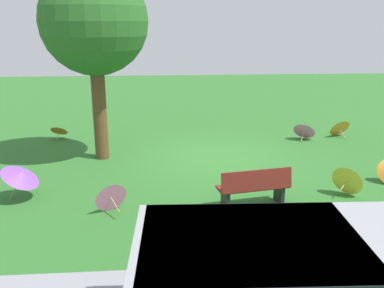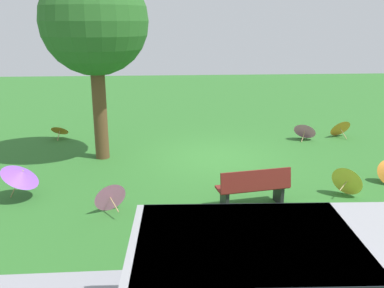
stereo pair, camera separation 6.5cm
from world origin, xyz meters
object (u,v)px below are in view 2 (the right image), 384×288
at_px(parasol_pink_0, 305,130).
at_px(parasol_pink_1, 109,196).
at_px(parasol_orange_1, 60,129).
at_px(van_dark, 308,283).
at_px(parasol_yellow_0, 348,180).
at_px(parasol_orange_2, 339,127).
at_px(shade_tree, 94,23).
at_px(park_bench, 254,187).
at_px(parasol_purple_0, 21,174).

xyz_separation_m(parasol_pink_0, parasol_pink_1, (6.08, 5.27, 0.01)).
relative_size(parasol_orange_1, parasol_pink_1, 0.89).
relative_size(van_dark, parasol_pink_0, 4.97).
xyz_separation_m(parasol_yellow_0, parasol_orange_2, (-1.93, -5.07, -0.03)).
bearing_deg(parasol_yellow_0, parasol_pink_1, 5.13).
bearing_deg(shade_tree, park_bench, 135.16).
height_order(parasol_yellow_0, parasol_orange_2, parasol_yellow_0).
height_order(parasol_purple_0, parasol_orange_1, parasol_purple_0).
bearing_deg(parasol_pink_0, park_bench, 60.81).
bearing_deg(park_bench, parasol_purple_0, -8.76).
bearing_deg(parasol_yellow_0, parasol_orange_2, -110.89).
bearing_deg(parasol_yellow_0, parasol_purple_0, -2.24).
relative_size(shade_tree, parasol_orange_1, 7.91).
distance_m(parasol_pink_0, parasol_orange_2, 1.37).
distance_m(shade_tree, parasol_purple_0, 4.65).
bearing_deg(parasol_pink_0, shade_tree, 12.75).
distance_m(park_bench, parasol_orange_2, 7.03).
bearing_deg(shade_tree, parasol_purple_0, 64.54).
distance_m(shade_tree, parasol_yellow_0, 7.80).
relative_size(van_dark, parasol_orange_1, 6.79).
xyz_separation_m(parasol_purple_0, parasol_pink_1, (-2.06, 0.79, -0.26)).
height_order(parasol_pink_0, parasol_purple_0, parasol_purple_0).
height_order(shade_tree, parasol_orange_2, shade_tree).
bearing_deg(parasol_orange_1, van_dark, 117.67).
xyz_separation_m(parasol_purple_0, parasol_orange_1, (0.34, -5.20, -0.27)).
height_order(park_bench, parasol_pink_0, park_bench).
height_order(parasol_purple_0, parasol_pink_1, parasol_purple_0).
height_order(van_dark, parasol_pink_0, van_dark).
xyz_separation_m(park_bench, parasol_orange_2, (-4.29, -5.57, -0.13)).
distance_m(parasol_orange_1, parasol_pink_1, 6.45).
bearing_deg(van_dark, parasol_orange_2, -115.08).
distance_m(parasol_pink_1, parasol_orange_2, 9.27).
height_order(parasol_pink_1, parasol_orange_2, parasol_pink_1).
bearing_deg(parasol_pink_0, parasol_yellow_0, 82.91).
bearing_deg(parasol_yellow_0, van_dark, 60.63).
xyz_separation_m(park_bench, shade_tree, (3.78, -3.76, 3.45)).
distance_m(shade_tree, parasol_orange_1, 4.57).
relative_size(parasol_orange_1, parasol_orange_2, 0.81).
relative_size(parasol_pink_0, parasol_orange_2, 1.11).
relative_size(parasol_pink_1, parasol_orange_2, 0.91).
bearing_deg(parasol_yellow_0, parasol_pink_0, -97.09).
distance_m(parasol_yellow_0, parasol_orange_2, 5.42).
distance_m(parasol_yellow_0, parasol_orange_1, 9.62).
distance_m(parasol_pink_0, parasol_yellow_0, 4.81).
distance_m(park_bench, parasol_yellow_0, 2.41).
height_order(van_dark, parasol_purple_0, van_dark).
xyz_separation_m(van_dark, park_bench, (-0.24, -4.10, -0.45)).
xyz_separation_m(shade_tree, parasol_pink_1, (-0.65, 3.75, -3.56)).
distance_m(parasol_purple_0, parasol_pink_1, 2.22).
bearing_deg(parasol_pink_0, parasol_purple_0, 28.84).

